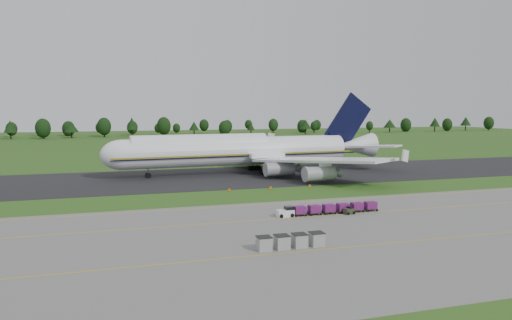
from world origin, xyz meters
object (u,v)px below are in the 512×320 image
object	(u,v)px
utility_cart	(349,211)
uld_row	(291,241)
edge_markers	(271,188)
aircraft	(244,150)
baggage_train	(327,209)

from	to	relation	value
utility_cart	uld_row	bearing A→B (deg)	-136.16
uld_row	edge_markers	bearing A→B (deg)	74.13
aircraft	edge_markers	xyz separation A→B (m)	(-1.66, -27.41, -6.09)
aircraft	utility_cart	bearing A→B (deg)	-87.53
aircraft	uld_row	bearing A→B (deg)	-101.26
uld_row	aircraft	bearing A→B (deg)	78.74
edge_markers	baggage_train	bearing A→B (deg)	-88.67
baggage_train	uld_row	bearing A→B (deg)	-127.44
baggage_train	edge_markers	size ratio (longest dim) A/B	0.95
utility_cart	edge_markers	world-z (taller)	utility_cart
baggage_train	utility_cart	size ratio (longest dim) A/B	9.08
baggage_train	uld_row	distance (m)	21.86
aircraft	edge_markers	size ratio (longest dim) A/B	4.13
aircraft	utility_cart	xyz separation A→B (m)	(2.41, -55.87, -5.82)
baggage_train	edge_markers	distance (m)	27.18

